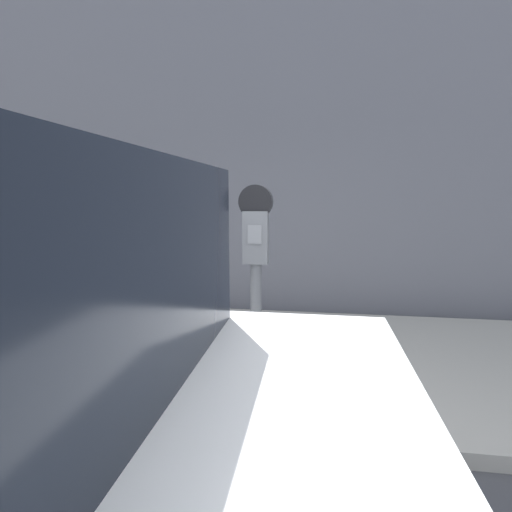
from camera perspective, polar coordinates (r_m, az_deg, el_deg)
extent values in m
cube|color=#BCB7AD|center=(4.15, -1.52, -13.95)|extent=(24.00, 2.80, 0.12)
cube|color=gray|center=(5.91, 1.89, 21.78)|extent=(24.00, 0.30, 5.97)
cylinder|color=slate|center=(2.80, 0.00, -12.10)|extent=(0.07, 0.07, 1.09)
cube|color=slate|center=(2.63, 0.00, 2.68)|extent=(0.16, 0.11, 0.35)
cube|color=gray|center=(2.57, -0.20, 3.12)|extent=(0.09, 0.01, 0.12)
cylinder|color=black|center=(2.62, 0.00, 7.77)|extent=(0.22, 0.09, 0.22)
cylinder|color=black|center=(2.47, -6.00, -24.60)|extent=(0.61, 0.22, 0.61)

